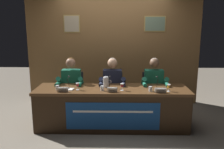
{
  "coord_description": "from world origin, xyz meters",
  "views": [
    {
      "loc": [
        0.08,
        -4.16,
        1.87
      ],
      "look_at": [
        0.0,
        0.0,
        0.98
      ],
      "focal_mm": 38.46,
      "sensor_mm": 36.0,
      "label": 1
    }
  ],
  "objects": [
    {
      "name": "water_cup_right",
      "position": [
        0.66,
        -0.2,
        0.77
      ],
      "size": [
        0.06,
        0.06,
        0.08
      ],
      "color": "silver",
      "rests_on": "conference_table"
    },
    {
      "name": "water_cup_center",
      "position": [
        -0.17,
        -0.17,
        0.77
      ],
      "size": [
        0.06,
        0.06,
        0.08
      ],
      "color": "silver",
      "rests_on": "conference_table"
    },
    {
      "name": "chair_center",
      "position": [
        0.0,
        0.56,
        0.43
      ],
      "size": [
        0.44,
        0.45,
        0.89
      ],
      "color": "black",
      "rests_on": "ground_plane"
    },
    {
      "name": "nameplate_center",
      "position": [
        0.01,
        -0.25,
        0.77
      ],
      "size": [
        0.17,
        0.06,
        0.08
      ],
      "color": "white",
      "rests_on": "conference_table"
    },
    {
      "name": "microphone_right",
      "position": [
        0.81,
        -0.03,
        0.8
      ],
      "size": [
        0.06,
        0.17,
        0.22
      ],
      "color": "black",
      "rests_on": "conference_table"
    },
    {
      "name": "microphone_center",
      "position": [
        -0.04,
        -0.03,
        0.8
      ],
      "size": [
        0.06,
        0.17,
        0.22
      ],
      "color": "black",
      "rests_on": "conference_table"
    },
    {
      "name": "panelist_right",
      "position": [
        0.81,
        0.36,
        0.7
      ],
      "size": [
        0.51,
        0.48,
        1.22
      ],
      "color": "black",
      "rests_on": "ground_plane"
    },
    {
      "name": "nameplate_left",
      "position": [
        -0.83,
        -0.26,
        0.77
      ],
      "size": [
        0.19,
        0.06,
        0.08
      ],
      "color": "white",
      "rests_on": "conference_table"
    },
    {
      "name": "water_pitcher_central",
      "position": [
        -0.11,
        0.07,
        0.82
      ],
      "size": [
        0.15,
        0.1,
        0.21
      ],
      "color": "silver",
      "rests_on": "conference_table"
    },
    {
      "name": "juice_glass_center",
      "position": [
        0.18,
        -0.15,
        0.81
      ],
      "size": [
        0.06,
        0.06,
        0.12
      ],
      "color": "white",
      "rests_on": "conference_table"
    },
    {
      "name": "nameplate_right",
      "position": [
        0.82,
        -0.28,
        0.77
      ],
      "size": [
        0.19,
        0.06,
        0.08
      ],
      "color": "white",
      "rests_on": "conference_table"
    },
    {
      "name": "chair_right",
      "position": [
        0.81,
        0.56,
        0.43
      ],
      "size": [
        0.44,
        0.45,
        0.89
      ],
      "color": "black",
      "rests_on": "ground_plane"
    },
    {
      "name": "wall_back_panelled",
      "position": [
        0.0,
        1.38,
        1.3
      ],
      "size": [
        3.94,
        0.14,
        2.6
      ],
      "color": "brown",
      "rests_on": "ground_plane"
    },
    {
      "name": "ground_plane",
      "position": [
        0.0,
        0.0,
        0.0
      ],
      "size": [
        12.0,
        12.0,
        0.0
      ],
      "primitive_type": "plane",
      "color": "gray"
    },
    {
      "name": "microphone_left",
      "position": [
        -0.78,
        -0.04,
        0.8
      ],
      "size": [
        0.06,
        0.17,
        0.22
      ],
      "color": "black",
      "rests_on": "conference_table"
    },
    {
      "name": "juice_glass_right",
      "position": [
        0.97,
        -0.19,
        0.81
      ],
      "size": [
        0.06,
        0.06,
        0.12
      ],
      "color": "white",
      "rests_on": "conference_table"
    },
    {
      "name": "chair_left",
      "position": [
        -0.81,
        0.56,
        0.43
      ],
      "size": [
        0.44,
        0.45,
        0.89
      ],
      "color": "black",
      "rests_on": "ground_plane"
    },
    {
      "name": "conference_table",
      "position": [
        0.0,
        -0.1,
        0.49
      ],
      "size": [
        2.74,
        0.75,
        0.73
      ],
      "color": "brown",
      "rests_on": "ground_plane"
    },
    {
      "name": "panelist_center",
      "position": [
        0.0,
        0.36,
        0.7
      ],
      "size": [
        0.51,
        0.48,
        1.22
      ],
      "color": "black",
      "rests_on": "ground_plane"
    },
    {
      "name": "document_stack_left",
      "position": [
        -0.78,
        -0.1,
        0.73
      ],
      "size": [
        0.23,
        0.18,
        0.01
      ],
      "color": "white",
      "rests_on": "conference_table"
    },
    {
      "name": "water_cup_left",
      "position": [
        -0.95,
        -0.15,
        0.77
      ],
      "size": [
        0.06,
        0.06,
        0.08
      ],
      "color": "silver",
      "rests_on": "conference_table"
    },
    {
      "name": "juice_glass_left",
      "position": [
        -0.6,
        -0.13,
        0.81
      ],
      "size": [
        0.06,
        0.06,
        0.12
      ],
      "color": "white",
      "rests_on": "conference_table"
    },
    {
      "name": "panelist_left",
      "position": [
        -0.81,
        0.36,
        0.7
      ],
      "size": [
        0.51,
        0.48,
        1.22
      ],
      "color": "black",
      "rests_on": "ground_plane"
    }
  ]
}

